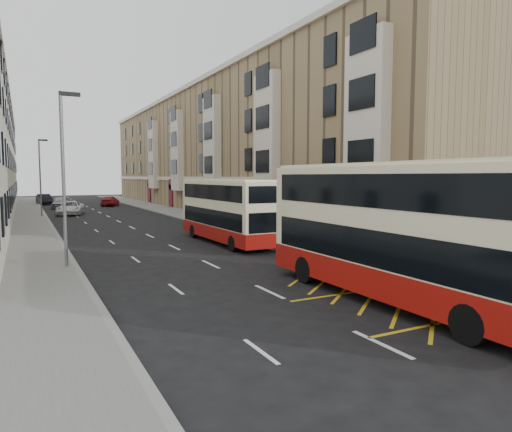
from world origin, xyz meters
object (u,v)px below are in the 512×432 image
street_lamp_near (64,169)px  car_silver (60,203)px  pedestrian_far (389,245)px  white_van (70,208)px  pedestrian_near (470,262)px  car_dark (44,199)px  double_decker_front (398,232)px  street_lamp_far (41,173)px  car_red (110,201)px  double_decker_rear (226,211)px  litter_bin (485,281)px  pedestrian_mid (446,254)px

street_lamp_near → car_silver: street_lamp_near is taller
pedestrian_far → white_van: (-11.19, 38.03, -0.18)m
pedestrian_near → car_dark: (-12.25, 64.97, -0.24)m
double_decker_front → white_van: (-6.60, 43.25, -1.67)m
street_lamp_near → pedestrian_far: 15.81m
street_lamp_far → car_red: (9.51, 15.79, -3.93)m
pedestrian_near → white_van: size_ratio=0.32×
double_decker_rear → car_silver: (-7.27, 38.90, -1.30)m
litter_bin → white_van: bearing=102.4°
street_lamp_far → double_decker_rear: street_lamp_far is taller
street_lamp_near → pedestrian_near: street_lamp_near is taller
pedestrian_far → street_lamp_near: bearing=11.0°
double_decker_rear → street_lamp_near: bearing=-157.3°
pedestrian_far → car_red: (-4.63, 51.81, -0.24)m
car_red → white_van: bearing=85.4°
double_decker_front → car_red: size_ratio=2.47×
white_van → car_silver: 11.15m
litter_bin → car_dark: car_dark is taller
street_lamp_near → pedestrian_near: 17.77m
street_lamp_near → street_lamp_far: size_ratio=1.00×
pedestrian_near → car_red: (-3.89, 56.89, -0.33)m
double_decker_rear → car_red: 41.55m
pedestrian_near → white_van: (-10.44, 43.12, -0.28)m
pedestrian_far → white_van: size_ratio=0.29×
car_silver → car_dark: (-1.51, 10.70, -0.00)m
litter_bin → car_red: bearing=93.1°
car_dark → street_lamp_near: bearing=-99.6°
car_silver → white_van: bearing=-78.1°
pedestrian_mid → white_van: (-11.54, 41.11, -0.20)m
double_decker_front → white_van: double_decker_front is taller
pedestrian_far → car_red: bearing=-50.8°
double_decker_front → pedestrian_mid: 5.58m
pedestrian_near → litter_bin: bearing=19.5°
double_decker_rear → car_silver: size_ratio=2.22×
double_decker_front → litter_bin: (3.15, -1.07, -1.80)m
double_decker_rear → pedestrian_far: size_ratio=6.54×
litter_bin → street_lamp_near: bearing=135.9°
street_lamp_far → double_decker_rear: (9.93, -25.73, -2.54)m
pedestrian_far → double_decker_front: bearing=82.7°
pedestrian_mid → car_dark: size_ratio=0.34×
litter_bin → pedestrian_far: (1.44, 6.28, 0.31)m
double_decker_front → car_silver: 54.86m
street_lamp_far → car_red: street_lamp_far is taller
pedestrian_near → car_red: size_ratio=0.37×
pedestrian_near → double_decker_rear: bearing=-117.5°
car_red → pedestrian_near: bearing=114.8°
car_silver → street_lamp_near: bearing=-83.1°
street_lamp_far → pedestrian_near: bearing=-71.9°
white_van → double_decker_rear: bearing=-63.9°
street_lamp_near → litter_bin: 18.13m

